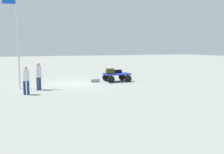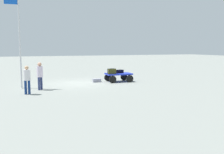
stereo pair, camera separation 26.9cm
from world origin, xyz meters
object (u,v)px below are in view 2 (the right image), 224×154
(suitcase_olive, at_px, (112,71))
(flagpole, at_px, (18,35))
(suitcase_dark, at_px, (120,71))
(worker_trailing, at_px, (27,77))
(suitcase_maroon, at_px, (97,80))
(worker_lead, at_px, (40,74))
(luggage_cart, at_px, (118,75))
(suitcase_grey, at_px, (112,71))

(suitcase_olive, bearing_deg, flagpole, 4.37)
(suitcase_dark, xyz_separation_m, worker_trailing, (6.96, 3.01, 0.18))
(suitcase_olive, distance_m, suitcase_maroon, 1.36)
(worker_lead, bearing_deg, luggage_cart, -164.85)
(suitcase_dark, bearing_deg, suitcase_maroon, -7.52)
(worker_lead, bearing_deg, suitcase_olive, -163.73)
(suitcase_olive, bearing_deg, suitcase_grey, 75.57)
(luggage_cart, bearing_deg, worker_lead, 15.15)
(suitcase_olive, xyz_separation_m, flagpole, (6.56, 0.50, 2.60))
(suitcase_maroon, bearing_deg, suitcase_dark, 172.48)
(suitcase_grey, distance_m, suitcase_maroon, 1.39)
(suitcase_maroon, distance_m, flagpole, 6.47)
(suitcase_maroon, bearing_deg, luggage_cart, 167.29)
(suitcase_dark, height_order, suitcase_olive, suitcase_olive)
(flagpole, bearing_deg, suitcase_dark, -174.76)
(suitcase_grey, relative_size, worker_lead, 0.36)
(suitcase_dark, bearing_deg, suitcase_grey, 25.36)
(suitcase_maroon, xyz_separation_m, worker_trailing, (5.16, 3.25, 0.83))
(luggage_cart, bearing_deg, suitcase_grey, 21.38)
(suitcase_dark, xyz_separation_m, worker_lead, (6.15, 1.75, 0.24))
(worker_trailing, xyz_separation_m, flagpole, (0.32, -2.34, 2.48))
(suitcase_dark, relative_size, worker_trailing, 0.38)
(suitcase_olive, height_order, suitcase_grey, suitcase_olive)
(suitcase_olive, height_order, suitcase_maroon, suitcase_olive)
(worker_trailing, height_order, flagpole, flagpole)
(suitcase_dark, height_order, suitcase_grey, suitcase_grey)
(luggage_cart, height_order, suitcase_grey, suitcase_grey)
(suitcase_dark, xyz_separation_m, suitcase_olive, (0.73, 0.17, 0.06))
(luggage_cart, bearing_deg, suitcase_olive, 3.73)
(suitcase_maroon, height_order, flagpole, flagpole)
(suitcase_maroon, bearing_deg, flagpole, 9.39)
(suitcase_maroon, distance_m, worker_trailing, 6.15)
(suitcase_maroon, xyz_separation_m, worker_lead, (4.34, 1.99, 0.89))
(luggage_cart, xyz_separation_m, worker_lead, (5.98, 1.62, 0.54))
(luggage_cart, distance_m, suitcase_olive, 0.67)
(worker_lead, distance_m, flagpole, 2.88)
(luggage_cart, distance_m, suitcase_maroon, 1.71)
(suitcase_grey, bearing_deg, suitcase_olive, -104.43)
(suitcase_grey, distance_m, worker_lead, 5.55)
(worker_trailing, bearing_deg, suitcase_olive, -155.49)
(suitcase_dark, relative_size, worker_lead, 0.35)
(suitcase_grey, xyz_separation_m, flagpole, (6.51, 0.30, 2.60))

